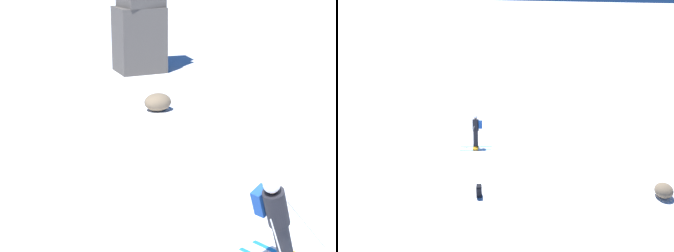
# 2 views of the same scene
# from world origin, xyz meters

# --- Properties ---
(ground_plane) EXTENTS (300.00, 300.00, 0.00)m
(ground_plane) POSITION_xyz_m (0.00, 0.00, 0.00)
(ground_plane) COLOR white
(skier) EXTENTS (1.54, 1.76, 1.78)m
(skier) POSITION_xyz_m (-0.49, -0.09, 0.97)
(skier) COLOR #1E7AC6
(skier) RESTS_ON ground
(spare_backpack) EXTENTS (0.36, 0.31, 0.50)m
(spare_backpack) POSITION_xyz_m (3.66, 1.86, 0.24)
(spare_backpack) COLOR black
(spare_backpack) RESTS_ON ground
(exposed_boulder_0) EXTENTS (0.86, 0.73, 0.56)m
(exposed_boulder_0) POSITION_xyz_m (1.17, 9.05, 0.28)
(exposed_boulder_0) COLOR #7A664C
(exposed_boulder_0) RESTS_ON ground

